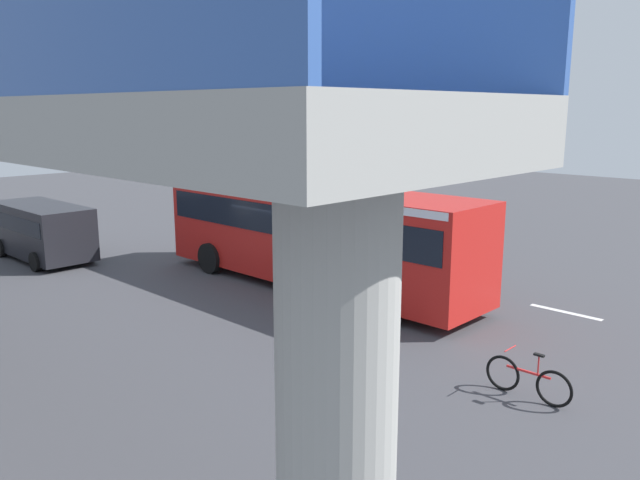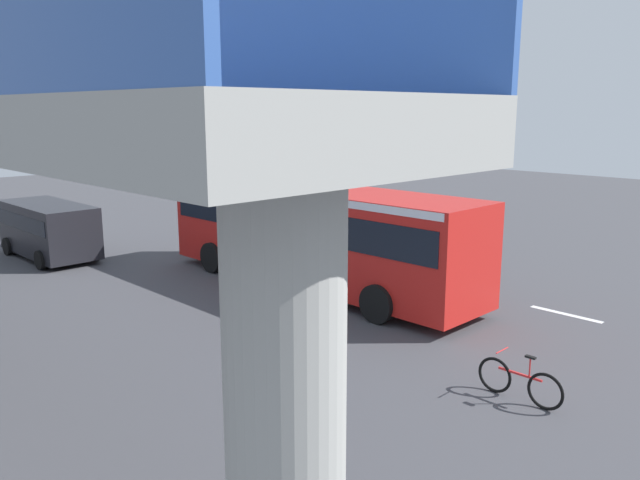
% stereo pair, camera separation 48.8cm
% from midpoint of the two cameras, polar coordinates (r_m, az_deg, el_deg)
% --- Properties ---
extents(ground, '(80.00, 80.00, 0.00)m').
position_cam_midpoint_polar(ground, '(20.73, -3.72, -3.64)').
color(ground, '#424247').
extents(city_bus, '(11.54, 2.85, 3.15)m').
position_cam_midpoint_polar(city_bus, '(19.58, -1.31, 1.13)').
color(city_bus, red).
rests_on(city_bus, ground).
extents(parked_van, '(4.80, 2.17, 2.05)m').
position_cam_midpoint_polar(parked_van, '(25.53, -24.32, 0.99)').
color(parked_van, black).
rests_on(parked_van, ground).
extents(bicycle_red, '(1.77, 0.44, 0.96)m').
position_cam_midpoint_polar(bicycle_red, '(13.00, 17.24, -12.01)').
color(bicycle_red, black).
rests_on(bicycle_red, ground).
extents(pedestrian, '(0.38, 0.38, 1.79)m').
position_cam_midpoint_polar(pedestrian, '(21.46, 8.06, -0.75)').
color(pedestrian, '#2D2D38').
rests_on(pedestrian, ground).
extents(traffic_sign, '(0.08, 0.60, 2.80)m').
position_cam_midpoint_polar(traffic_sign, '(28.81, -6.53, 4.51)').
color(traffic_sign, slate).
rests_on(traffic_sign, ground).
extents(lane_dash_leftmost, '(2.00, 0.20, 0.01)m').
position_cam_midpoint_polar(lane_dash_leftmost, '(18.67, 20.63, -6.12)').
color(lane_dash_leftmost, silver).
rests_on(lane_dash_leftmost, ground).
extents(lane_dash_left, '(2.00, 0.20, 0.01)m').
position_cam_midpoint_polar(lane_dash_left, '(20.46, 10.30, -4.00)').
color(lane_dash_left, silver).
rests_on(lane_dash_left, ground).
extents(lane_dash_centre, '(2.00, 0.20, 0.01)m').
position_cam_midpoint_polar(lane_dash_centre, '(22.82, 1.91, -2.17)').
color(lane_dash_centre, silver).
rests_on(lane_dash_centre, ground).
extents(lane_dash_right, '(2.00, 0.20, 0.01)m').
position_cam_midpoint_polar(lane_dash_right, '(25.59, -4.78, -0.67)').
color(lane_dash_right, silver).
rests_on(lane_dash_right, ground).
extents(lane_dash_rightmost, '(2.00, 0.20, 0.01)m').
position_cam_midpoint_polar(lane_dash_rightmost, '(28.65, -10.09, 0.53)').
color(lane_dash_rightmost, silver).
rests_on(lane_dash_rightmost, ground).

